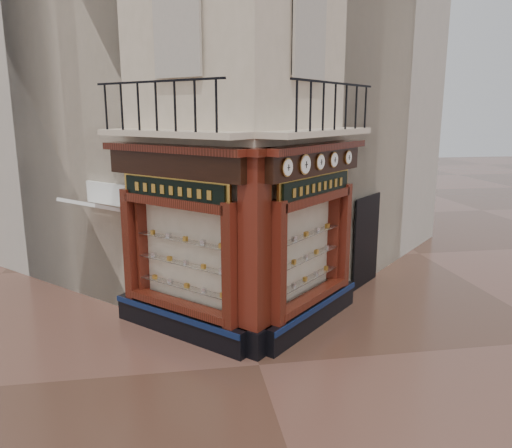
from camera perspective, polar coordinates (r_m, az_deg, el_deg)
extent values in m
plane|color=#4C2F23|center=(9.65, 0.34, -15.81)|extent=(80.00, 80.00, 0.00)
cube|color=beige|center=(14.66, -3.87, 18.11)|extent=(11.31, 11.31, 12.00)
cube|color=#B3AB9C|center=(17.05, -13.30, 15.36)|extent=(11.31, 11.31, 11.00)
cube|color=#B3AB9C|center=(17.46, 3.76, 15.58)|extent=(11.31, 11.31, 11.00)
cube|color=black|center=(10.81, -8.74, -11.09)|extent=(2.72, 2.72, 0.55)
cube|color=#0C1A3F|center=(10.60, -9.50, -10.35)|extent=(2.50, 2.50, 0.12)
cube|color=#341209|center=(9.40, -2.90, -4.85)|extent=(0.37, 0.37, 2.45)
cube|color=#341209|center=(11.30, -14.08, -2.22)|extent=(0.37, 0.37, 2.45)
cube|color=#FCE7BF|center=(10.53, -7.75, -3.17)|extent=(1.80, 1.80, 2.10)
cube|color=black|center=(9.97, -9.30, 6.73)|extent=(2.69, 2.69, 0.50)
cube|color=#341209|center=(9.89, -9.65, 8.48)|extent=(2.86, 2.86, 0.14)
cube|color=black|center=(11.18, 6.38, -10.19)|extent=(2.72, 2.72, 0.55)
cube|color=#0C1A3F|center=(11.01, 7.28, -9.37)|extent=(2.50, 2.50, 0.12)
cube|color=#341209|center=(9.54, 2.44, -4.59)|extent=(0.37, 0.37, 2.45)
cube|color=#341209|center=(11.89, 9.88, -1.28)|extent=(0.37, 0.37, 2.45)
cube|color=#FCE7BF|center=(10.85, 5.05, -2.62)|extent=(1.80, 1.80, 2.10)
cube|color=black|center=(10.37, 6.73, 7.03)|extent=(2.69, 2.69, 0.50)
cube|color=#341209|center=(10.31, 7.12, 8.72)|extent=(2.86, 2.86, 0.14)
cube|color=black|center=(9.97, -0.16, -13.07)|extent=(0.78, 0.78, 0.55)
cube|color=#341209|center=(9.29, -0.16, -2.31)|extent=(0.64, 0.64, 3.50)
cube|color=#341209|center=(9.00, -0.17, 8.26)|extent=(0.85, 0.85, 0.14)
cube|color=beige|center=(9.86, -9.80, 10.15)|extent=(2.97, 2.97, 0.12)
cube|color=black|center=(9.64, -11.46, 15.68)|extent=(2.36, 2.36, 0.04)
cube|color=beige|center=(10.28, 7.27, 10.32)|extent=(2.97, 2.97, 0.12)
cube|color=black|center=(10.14, 9.12, 15.61)|extent=(2.36, 2.36, 0.04)
cylinder|color=#AC7C39|center=(9.14, 3.53, 6.48)|extent=(0.28, 0.28, 0.35)
cylinder|color=white|center=(9.13, 3.70, 6.46)|extent=(0.23, 0.23, 0.30)
cube|color=black|center=(9.12, 3.78, 6.46)|extent=(0.02, 0.02, 0.12)
cube|color=black|center=(9.12, 3.78, 6.46)|extent=(0.07, 0.07, 0.01)
cylinder|color=#AC7C39|center=(9.69, 5.56, 6.79)|extent=(0.32, 0.32, 0.40)
cylinder|color=white|center=(9.67, 5.72, 6.78)|extent=(0.26, 0.26, 0.34)
cube|color=black|center=(9.66, 5.80, 6.77)|extent=(0.02, 0.02, 0.13)
cube|color=black|center=(9.66, 5.80, 6.77)|extent=(0.08, 0.08, 0.01)
cylinder|color=#AC7C39|center=(10.21, 7.30, 7.05)|extent=(0.27, 0.27, 0.33)
cylinder|color=white|center=(10.20, 7.45, 7.03)|extent=(0.22, 0.22, 0.29)
cube|color=black|center=(10.19, 7.52, 7.03)|extent=(0.02, 0.02, 0.11)
cube|color=black|center=(10.19, 7.52, 7.03)|extent=(0.07, 0.07, 0.01)
cylinder|color=#AC7C39|center=(10.74, 8.83, 7.27)|extent=(0.27, 0.27, 0.33)
cylinder|color=white|center=(10.73, 8.97, 7.26)|extent=(0.22, 0.22, 0.29)
cube|color=black|center=(10.72, 9.04, 7.25)|extent=(0.02, 0.02, 0.11)
cube|color=black|center=(10.72, 9.04, 7.25)|extent=(0.07, 0.07, 0.01)
cylinder|color=#AC7C39|center=(11.36, 10.43, 7.50)|extent=(0.25, 0.25, 0.31)
cylinder|color=white|center=(11.34, 10.56, 7.49)|extent=(0.20, 0.20, 0.27)
cube|color=black|center=(11.34, 10.63, 7.48)|extent=(0.02, 0.02, 0.10)
cube|color=black|center=(11.34, 10.63, 7.48)|extent=(0.06, 0.06, 0.01)
cube|color=gold|center=(10.00, -9.36, 3.86)|extent=(2.07, 2.07, 0.55)
cube|color=black|center=(9.97, -9.52, 3.83)|extent=(1.93, 1.93, 0.42)
cube|color=gold|center=(10.41, 6.86, 4.28)|extent=(2.07, 2.07, 0.55)
cube|color=black|center=(10.39, 7.05, 4.26)|extent=(1.93, 1.93, 0.41)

